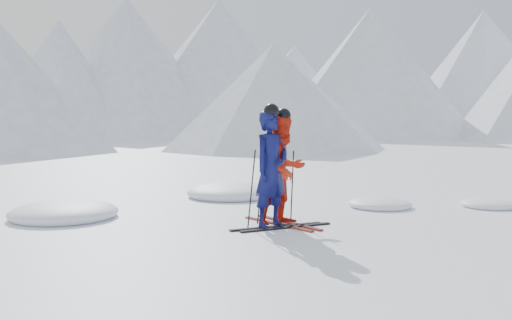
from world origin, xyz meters
TOP-DOWN VIEW (x-y plane):
  - ground at (0.00, 0.00)m, footprint 160.00×160.00m
  - mountain_range at (5.71, 35.31)m, footprint 106.15×62.94m
  - skier_blue at (-1.50, -0.19)m, footprint 0.82×0.64m
  - skier_red at (-1.17, -0.07)m, footprint 1.00×0.82m
  - pole_blue_left at (-1.80, -0.04)m, footprint 0.13×0.09m
  - pole_blue_right at (-1.25, 0.06)m, footprint 0.13×0.08m
  - pole_red_left at (-1.47, 0.18)m, footprint 0.13×0.10m
  - pole_red_right at (-0.87, 0.08)m, footprint 0.13×0.09m
  - ski_worn_left at (-1.29, -0.07)m, footprint 0.32×1.70m
  - ski_worn_right at (-1.05, -0.07)m, footprint 0.20×1.70m
  - ski_loose_a at (-1.43, -0.26)m, footprint 1.70×0.32m
  - ski_loose_b at (-1.33, -0.41)m, footprint 1.70×0.26m
  - snow_lumps at (-1.32, 2.48)m, footprint 9.41×5.81m

SIDE VIEW (x-z plane):
  - ground at x=0.00m, z-range 0.00..0.00m
  - snow_lumps at x=-1.32m, z-range -0.23..0.23m
  - ski_worn_left at x=-1.29m, z-range 0.00..0.03m
  - ski_worn_right at x=-1.05m, z-range 0.00..0.03m
  - ski_loose_a at x=-1.43m, z-range 0.00..0.03m
  - ski_loose_b at x=-1.33m, z-range 0.00..0.03m
  - pole_red_left at x=-1.47m, z-range 0.00..1.28m
  - pole_red_right at x=-0.87m, z-range 0.00..1.28m
  - pole_blue_left at x=-1.80m, z-range 0.00..1.32m
  - pole_blue_right at x=-1.25m, z-range 0.00..1.32m
  - skier_red at x=-1.17m, z-range 0.00..1.92m
  - skier_blue at x=-1.50m, z-range 0.00..1.99m
  - mountain_range at x=5.71m, z-range -1.04..14.49m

